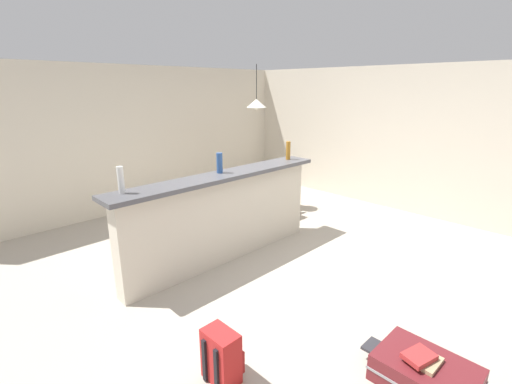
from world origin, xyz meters
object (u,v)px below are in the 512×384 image
dining_chair_near_partition (275,187)px  suitcase_flat_maroon (425,374)px  bottle_white (121,180)px  bottle_blue (220,163)px  pendant_lamp (256,103)px  bottle_amber (288,150)px  dining_table (253,175)px  backpack_red (222,356)px  book_stack (422,359)px

dining_chair_near_partition → suitcase_flat_maroon: 3.79m
bottle_white → bottle_blue: bearing=0.1°
bottle_white → pendant_lamp: bearing=20.4°
bottle_amber → suitcase_flat_maroon: bearing=-119.6°
dining_table → backpack_red: dining_table is taller
dining_table → backpack_red: 3.96m
backpack_red → book_stack: 1.47m
pendant_lamp → dining_table: bearing=-169.2°
bottle_amber → suitcase_flat_maroon: (-1.50, -2.64, -1.15)m
suitcase_flat_maroon → book_stack: size_ratio=3.06×
bottle_white → suitcase_flat_maroon: bottle_white is taller
suitcase_flat_maroon → book_stack: bearing=143.8°
dining_chair_near_partition → suitcase_flat_maroon: (-1.90, -3.25, -0.41)m
bottle_blue → dining_table: bottle_blue is taller
dining_table → bottle_white: bearing=-159.3°
pendant_lamp → book_stack: pendant_lamp is taller
bottle_white → book_stack: size_ratio=1.01×
bottle_white → dining_table: 3.12m
bottle_blue → bottle_amber: 1.23m
backpack_red → dining_chair_near_partition: bearing=36.2°
dining_chair_near_partition → backpack_red: 3.63m
bottle_amber → pendant_lamp: bearing=66.9°
bottle_amber → suitcase_flat_maroon: bottle_amber is taller
dining_table → suitcase_flat_maroon: 4.25m
dining_chair_near_partition → backpack_red: dining_chair_near_partition is taller
pendant_lamp → dining_chair_near_partition: bearing=-99.2°
pendant_lamp → book_stack: bearing=-118.3°
bottle_blue → pendant_lamp: bearing=32.6°
dining_chair_near_partition → suitcase_flat_maroon: bearing=-120.4°
bottle_white → dining_table: bottle_white is taller
bottle_white → dining_chair_near_partition: bearing=11.1°
suitcase_flat_maroon → backpack_red: size_ratio=1.97×
bottle_white → bottle_amber: size_ratio=1.04×
dining_chair_near_partition → bottle_blue: bearing=-160.9°
bottle_blue → dining_table: (1.62, 1.08, -0.61)m
bottle_blue → suitcase_flat_maroon: bearing=-95.9°
bottle_blue → backpack_red: (-1.29, -1.58, -1.05)m
bottle_white → bottle_amber: (2.47, -0.04, -0.00)m
dining_chair_near_partition → book_stack: dining_chair_near_partition is taller
suitcase_flat_maroon → bottle_blue: bearing=84.1°
pendant_lamp → bottle_blue: bearing=-147.4°
bottle_blue → book_stack: 2.86m
bottle_blue → pendant_lamp: (1.72, 1.10, 0.62)m
bottle_amber → book_stack: size_ratio=0.97×
bottle_blue → backpack_red: bearing=-129.3°
bottle_white → bottle_amber: bottle_white is taller
bottle_amber → suitcase_flat_maroon: 3.25m
dining_table → suitcase_flat_maroon: bearing=-116.7°
book_stack → backpack_red: bearing=132.2°
suitcase_flat_maroon → backpack_red: (-1.02, 1.11, 0.09)m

